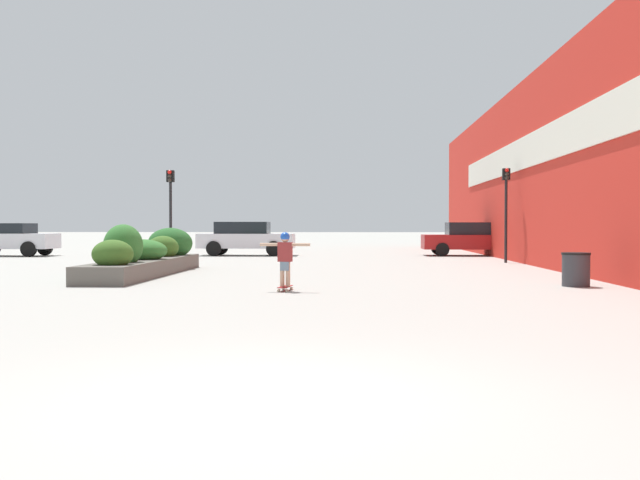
% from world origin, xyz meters
% --- Properties ---
extents(ground_plane, '(300.00, 300.00, 0.00)m').
position_xyz_m(ground_plane, '(0.00, 0.00, 0.00)').
color(ground_plane, '#A3A099').
extents(building_wall_right, '(0.67, 45.43, 6.96)m').
position_xyz_m(building_wall_right, '(7.31, 20.01, 3.49)').
color(building_wall_right, red).
rests_on(building_wall_right, ground_plane).
extents(planter_box, '(1.49, 8.04, 1.48)m').
position_xyz_m(planter_box, '(-5.46, 14.76, 0.54)').
color(planter_box, '#605B54').
rests_on(planter_box, ground_plane).
extents(skateboard, '(0.30, 0.75, 0.10)m').
position_xyz_m(skateboard, '(-0.88, 9.77, 0.07)').
color(skateboard, maroon).
rests_on(skateboard, ground_plane).
extents(skateboarder, '(1.12, 0.21, 1.20)m').
position_xyz_m(skateboarder, '(-0.88, 9.77, 0.83)').
color(skateboarder, tan).
rests_on(skateboarder, skateboard).
extents(trash_bin, '(0.67, 0.67, 0.80)m').
position_xyz_m(trash_bin, '(5.89, 11.27, 0.40)').
color(trash_bin, '#38383D').
rests_on(trash_bin, ground_plane).
extents(car_leftmost, '(4.58, 1.94, 1.62)m').
position_xyz_m(car_leftmost, '(-4.63, 28.28, 0.86)').
color(car_leftmost, silver).
rests_on(car_leftmost, ground_plane).
extents(car_center_left, '(4.19, 1.95, 1.55)m').
position_xyz_m(car_center_left, '(-15.71, 27.09, 0.83)').
color(car_center_left, silver).
rests_on(car_center_left, ground_plane).
extents(car_center_right, '(4.39, 2.06, 1.59)m').
position_xyz_m(car_center_right, '(6.16, 28.61, 0.83)').
color(car_center_right, maroon).
rests_on(car_center_right, ground_plane).
extents(traffic_light_left, '(0.28, 0.30, 3.57)m').
position_xyz_m(traffic_light_left, '(-6.45, 21.25, 2.43)').
color(traffic_light_left, black).
rests_on(traffic_light_left, ground_plane).
extents(traffic_light_right, '(0.28, 0.30, 3.66)m').
position_xyz_m(traffic_light_right, '(6.51, 22.04, 2.48)').
color(traffic_light_right, black).
rests_on(traffic_light_right, ground_plane).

